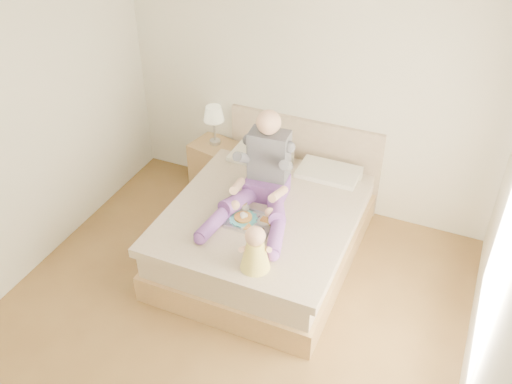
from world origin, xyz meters
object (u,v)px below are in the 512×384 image
at_px(nightstand, 215,165).
at_px(baby, 255,251).
at_px(adult, 262,179).
at_px(bed, 269,225).
at_px(tray, 252,220).

height_order(nightstand, baby, baby).
distance_m(nightstand, baby, 2.13).
bearing_deg(nightstand, adult, -29.33).
bearing_deg(adult, bed, 35.45).
relative_size(bed, baby, 5.20).
bearing_deg(tray, baby, -62.16).
distance_m(nightstand, adult, 1.40).
xyz_separation_m(bed, tray, (-0.02, -0.36, 0.32)).
bearing_deg(nightstand, bed, -26.29).
bearing_deg(bed, nightstand, 141.51).
relative_size(adult, tray, 2.69).
height_order(adult, baby, adult).
relative_size(adult, baby, 2.72).
bearing_deg(adult, nightstand, 133.47).
bearing_deg(nightstand, baby, -41.22).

